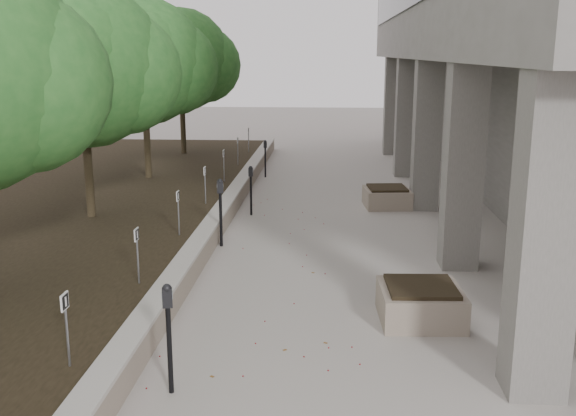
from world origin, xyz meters
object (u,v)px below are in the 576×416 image
(planter_back, at_px, (387,197))
(crabapple_tree_3, at_px, (83,100))
(planter_front, at_px, (420,302))
(crabapple_tree_4, at_px, (144,89))
(crabapple_tree_5, at_px, (181,81))
(parking_meter_2, at_px, (169,339))
(parking_meter_4, at_px, (251,191))
(parking_meter_3, at_px, (221,213))
(parking_meter_5, at_px, (265,159))

(planter_back, bearing_deg, crabapple_tree_3, -156.45)
(planter_front, relative_size, planter_back, 1.05)
(crabapple_tree_3, height_order, crabapple_tree_4, same)
(crabapple_tree_5, relative_size, parking_meter_2, 3.75)
(crabapple_tree_3, relative_size, parking_meter_2, 3.75)
(parking_meter_4, bearing_deg, crabapple_tree_3, -147.92)
(crabapple_tree_5, distance_m, parking_meter_2, 17.89)
(parking_meter_4, distance_m, planter_front, 7.63)
(parking_meter_3, height_order, parking_meter_4, parking_meter_3)
(parking_meter_5, bearing_deg, parking_meter_2, -101.33)
(parking_meter_3, relative_size, planter_front, 1.19)
(crabapple_tree_5, xyz_separation_m, parking_meter_3, (3.25, -10.94, -2.36))
(crabapple_tree_3, distance_m, planter_back, 8.37)
(crabapple_tree_3, bearing_deg, planter_front, -34.16)
(parking_meter_5, distance_m, planter_back, 5.68)
(crabapple_tree_4, relative_size, planter_back, 4.48)
(planter_back, bearing_deg, crabapple_tree_4, 165.59)
(parking_meter_3, bearing_deg, crabapple_tree_4, 100.89)
(parking_meter_5, bearing_deg, crabapple_tree_4, -157.84)
(crabapple_tree_3, bearing_deg, parking_meter_3, -16.06)
(parking_meter_4, bearing_deg, parking_meter_5, 95.21)
(crabapple_tree_4, distance_m, crabapple_tree_5, 5.00)
(crabapple_tree_3, distance_m, parking_meter_4, 4.75)
(planter_front, height_order, planter_back, planter_front)
(crabapple_tree_5, bearing_deg, parking_meter_3, -73.45)
(parking_meter_3, height_order, planter_back, parking_meter_3)
(crabapple_tree_5, height_order, planter_front, crabapple_tree_5)
(parking_meter_2, bearing_deg, planter_front, 22.93)
(planter_front, bearing_deg, crabapple_tree_3, 145.84)
(crabapple_tree_4, bearing_deg, parking_meter_4, -40.58)
(crabapple_tree_4, bearing_deg, crabapple_tree_3, -90.00)
(crabapple_tree_4, height_order, parking_meter_4, crabapple_tree_4)
(planter_front, bearing_deg, parking_meter_4, 117.55)
(crabapple_tree_5, bearing_deg, crabapple_tree_3, -90.00)
(crabapple_tree_3, xyz_separation_m, parking_meter_3, (3.25, -0.94, -2.36))
(crabapple_tree_3, xyz_separation_m, crabapple_tree_5, (0.00, 10.00, 0.00))
(parking_meter_4, distance_m, planter_back, 3.86)
(crabapple_tree_4, xyz_separation_m, parking_meter_5, (3.41, 2.34, -2.48))
(parking_meter_4, relative_size, parking_meter_5, 1.02)
(planter_front, bearing_deg, parking_meter_3, 134.75)
(crabapple_tree_3, distance_m, planter_front, 9.03)
(crabapple_tree_4, bearing_deg, planter_front, -54.13)
(crabapple_tree_4, xyz_separation_m, parking_meter_3, (3.25, -5.94, -2.36))
(parking_meter_3, relative_size, parking_meter_5, 1.18)
(crabapple_tree_3, xyz_separation_m, parking_meter_5, (3.41, 7.34, -2.48))
(parking_meter_2, height_order, planter_back, parking_meter_2)
(parking_meter_5, relative_size, planter_front, 1.01)
(planter_front, bearing_deg, planter_back, 89.14)
(crabapple_tree_3, xyz_separation_m, planter_back, (7.22, 3.15, -2.84))
(crabapple_tree_3, bearing_deg, crabapple_tree_5, 90.00)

